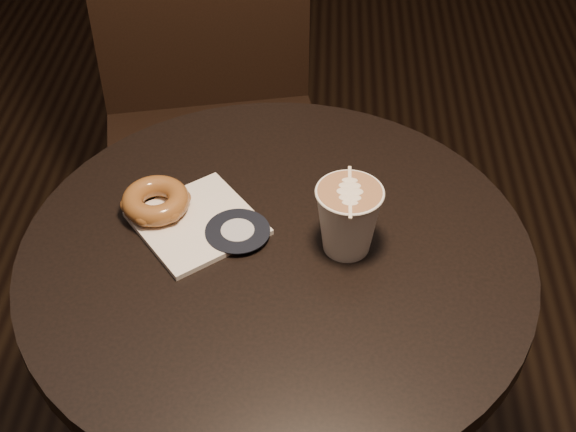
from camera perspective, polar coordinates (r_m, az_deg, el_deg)
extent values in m
cylinder|color=black|center=(1.10, -0.86, -2.96)|extent=(0.70, 0.70, 0.03)
cylinder|color=black|center=(1.38, -0.70, -13.65)|extent=(0.07, 0.07, 0.70)
cube|color=black|center=(1.64, -4.98, 3.82)|extent=(0.52, 0.52, 0.04)
cylinder|color=black|center=(1.68, -10.20, -7.46)|extent=(0.04, 0.04, 0.49)
cylinder|color=black|center=(1.70, 2.48, -5.95)|extent=(0.04, 0.04, 0.49)
cylinder|color=black|center=(1.95, -10.60, 0.89)|extent=(0.04, 0.04, 0.49)
cylinder|color=black|center=(1.96, 0.31, 2.12)|extent=(0.04, 0.04, 0.49)
cube|color=white|center=(1.12, -6.47, -0.50)|extent=(0.22, 0.22, 0.01)
torus|color=brown|center=(1.14, -9.39, 1.09)|extent=(0.10, 0.10, 0.03)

